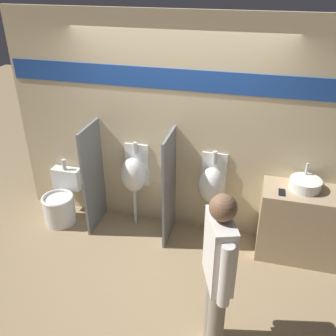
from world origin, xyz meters
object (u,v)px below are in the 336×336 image
cell_phone (282,192)px  urinal_far (212,185)px  person_in_vest (218,271)px  toilet (61,202)px  sink_basin (305,184)px  urinal_near_counter (134,174)px

cell_phone → urinal_far: 0.84m
urinal_far → person_in_vest: person_in_vest is taller
toilet → sink_basin: bearing=2.4°
sink_basin → urinal_near_counter: size_ratio=0.30×
urinal_near_counter → toilet: bearing=-169.8°
sink_basin → toilet: bearing=-177.6°
cell_phone → urinal_near_counter: urinal_near_counter is taller
urinal_far → toilet: (-2.00, -0.18, -0.48)m
toilet → person_in_vest: bearing=-31.4°
urinal_far → urinal_near_counter: bearing=180.0°
person_in_vest → urinal_far: bearing=-9.2°
cell_phone → toilet: cell_phone is taller
sink_basin → toilet: (-3.05, -0.13, -0.68)m
toilet → urinal_near_counter: bearing=10.2°
sink_basin → cell_phone: 0.29m
sink_basin → person_in_vest: 1.70m
urinal_near_counter → urinal_far: (1.00, 0.00, 0.00)m
urinal_far → person_in_vest: 1.61m
urinal_far → person_in_vest: size_ratio=0.71×
urinal_far → cell_phone: bearing=-14.3°
sink_basin → urinal_far: urinal_far is taller
urinal_near_counter → person_in_vest: 2.04m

